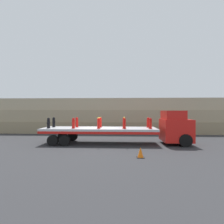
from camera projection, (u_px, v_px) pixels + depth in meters
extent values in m
plane|color=#2D2D30|center=(100.00, 144.00, 14.92)|extent=(120.00, 120.00, 0.00)
cube|color=gray|center=(107.00, 127.00, 22.33)|extent=(60.00, 3.00, 1.45)
cube|color=tan|center=(107.00, 116.00, 22.47)|extent=(60.00, 3.00, 1.45)
cube|color=tan|center=(107.00, 104.00, 22.61)|extent=(60.00, 3.00, 1.45)
cube|color=red|center=(176.00, 130.00, 14.59)|extent=(2.27, 2.40, 1.82)
cube|color=red|center=(173.00, 115.00, 14.60)|extent=(1.59, 2.21, 0.72)
cube|color=black|center=(183.00, 126.00, 14.56)|extent=(0.91, 2.12, 1.02)
cylinder|color=black|center=(186.00, 141.00, 13.44)|extent=(1.01, 0.28, 1.01)
cylinder|color=black|center=(176.00, 136.00, 15.72)|extent=(1.01, 0.28, 1.01)
cube|color=#B2B2B7|center=(100.00, 129.00, 14.91)|extent=(9.62, 2.59, 0.18)
cube|color=red|center=(98.00, 133.00, 13.66)|extent=(9.62, 0.08, 0.20)
cube|color=red|center=(101.00, 130.00, 16.17)|extent=(9.62, 0.08, 0.20)
cylinder|color=black|center=(65.00, 141.00, 13.86)|extent=(0.87, 0.30, 0.87)
cylinder|color=black|center=(73.00, 136.00, 16.24)|extent=(0.87, 0.30, 0.87)
cylinder|color=black|center=(53.00, 140.00, 13.91)|extent=(0.87, 0.30, 0.87)
cylinder|color=black|center=(63.00, 136.00, 16.29)|extent=(0.87, 0.30, 0.87)
cylinder|color=black|center=(49.00, 128.00, 14.56)|extent=(0.30, 0.30, 0.03)
cylinder|color=black|center=(49.00, 124.00, 14.55)|extent=(0.24, 0.24, 0.72)
sphere|color=black|center=(49.00, 119.00, 14.55)|extent=(0.23, 0.23, 0.23)
cylinder|color=black|center=(48.00, 123.00, 14.36)|extent=(0.11, 0.14, 0.11)
cylinder|color=black|center=(49.00, 123.00, 14.74)|extent=(0.11, 0.14, 0.11)
cylinder|color=black|center=(54.00, 127.00, 15.69)|extent=(0.30, 0.30, 0.03)
cylinder|color=black|center=(54.00, 123.00, 15.69)|extent=(0.24, 0.24, 0.72)
sphere|color=black|center=(54.00, 118.00, 15.69)|extent=(0.23, 0.23, 0.23)
cylinder|color=black|center=(53.00, 122.00, 15.50)|extent=(0.11, 0.14, 0.11)
cylinder|color=black|center=(55.00, 122.00, 15.88)|extent=(0.11, 0.14, 0.11)
cylinder|color=red|center=(73.00, 128.00, 14.45)|extent=(0.30, 0.30, 0.03)
cylinder|color=red|center=(73.00, 124.00, 14.45)|extent=(0.24, 0.24, 0.72)
sphere|color=red|center=(73.00, 119.00, 14.45)|extent=(0.23, 0.23, 0.23)
cylinder|color=red|center=(73.00, 123.00, 14.26)|extent=(0.11, 0.14, 0.11)
cylinder|color=red|center=(74.00, 123.00, 14.64)|extent=(0.11, 0.14, 0.11)
cylinder|color=red|center=(77.00, 127.00, 15.59)|extent=(0.30, 0.30, 0.03)
cylinder|color=red|center=(77.00, 123.00, 15.59)|extent=(0.24, 0.24, 0.72)
sphere|color=red|center=(77.00, 118.00, 15.58)|extent=(0.23, 0.23, 0.23)
cylinder|color=red|center=(76.00, 122.00, 15.39)|extent=(0.11, 0.14, 0.11)
cylinder|color=red|center=(77.00, 122.00, 15.78)|extent=(0.11, 0.14, 0.11)
cylinder|color=red|center=(99.00, 128.00, 14.35)|extent=(0.30, 0.30, 0.03)
cylinder|color=red|center=(99.00, 124.00, 14.34)|extent=(0.24, 0.24, 0.72)
sphere|color=red|center=(99.00, 119.00, 14.34)|extent=(0.23, 0.23, 0.23)
cylinder|color=red|center=(98.00, 123.00, 14.15)|extent=(0.11, 0.14, 0.11)
cylinder|color=red|center=(99.00, 123.00, 14.53)|extent=(0.11, 0.14, 0.11)
cylinder|color=red|center=(100.00, 127.00, 15.48)|extent=(0.30, 0.30, 0.03)
cylinder|color=red|center=(100.00, 123.00, 15.48)|extent=(0.24, 0.24, 0.72)
sphere|color=red|center=(100.00, 119.00, 15.48)|extent=(0.23, 0.23, 0.23)
cylinder|color=red|center=(100.00, 122.00, 15.29)|extent=(0.11, 0.14, 0.11)
cylinder|color=red|center=(101.00, 122.00, 15.67)|extent=(0.11, 0.14, 0.11)
cylinder|color=red|center=(124.00, 128.00, 14.24)|extent=(0.30, 0.30, 0.03)
cylinder|color=red|center=(124.00, 124.00, 14.24)|extent=(0.24, 0.24, 0.72)
sphere|color=red|center=(124.00, 119.00, 14.24)|extent=(0.23, 0.23, 0.23)
cylinder|color=red|center=(124.00, 123.00, 14.05)|extent=(0.11, 0.14, 0.11)
cylinder|color=red|center=(124.00, 123.00, 14.43)|extent=(0.11, 0.14, 0.11)
cylinder|color=red|center=(124.00, 127.00, 15.38)|extent=(0.30, 0.30, 0.03)
cylinder|color=red|center=(124.00, 123.00, 15.38)|extent=(0.24, 0.24, 0.72)
sphere|color=red|center=(124.00, 119.00, 15.37)|extent=(0.23, 0.23, 0.23)
cylinder|color=red|center=(124.00, 122.00, 15.18)|extent=(0.11, 0.14, 0.11)
cylinder|color=red|center=(124.00, 122.00, 15.57)|extent=(0.11, 0.14, 0.11)
cylinder|color=red|center=(150.00, 129.00, 14.13)|extent=(0.30, 0.30, 0.03)
cylinder|color=red|center=(150.00, 124.00, 14.13)|extent=(0.24, 0.24, 0.72)
sphere|color=red|center=(150.00, 119.00, 14.13)|extent=(0.23, 0.23, 0.23)
cylinder|color=red|center=(151.00, 123.00, 13.94)|extent=(0.11, 0.14, 0.11)
cylinder|color=red|center=(150.00, 123.00, 14.32)|extent=(0.11, 0.14, 0.11)
cylinder|color=red|center=(148.00, 127.00, 15.27)|extent=(0.30, 0.30, 0.03)
cylinder|color=red|center=(148.00, 123.00, 15.27)|extent=(0.24, 0.24, 0.72)
sphere|color=red|center=(148.00, 119.00, 15.27)|extent=(0.23, 0.23, 0.23)
cylinder|color=red|center=(148.00, 122.00, 15.08)|extent=(0.11, 0.14, 0.11)
cylinder|color=red|center=(148.00, 122.00, 15.46)|extent=(0.11, 0.14, 0.11)
cube|color=yellow|center=(100.00, 117.00, 14.91)|extent=(0.05, 2.79, 0.01)
cube|color=yellow|center=(124.00, 117.00, 14.80)|extent=(0.05, 2.79, 0.01)
cube|color=black|center=(140.00, 157.00, 10.40)|extent=(0.45, 0.45, 0.03)
cone|color=orange|center=(140.00, 152.00, 10.40)|extent=(0.35, 0.35, 0.60)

